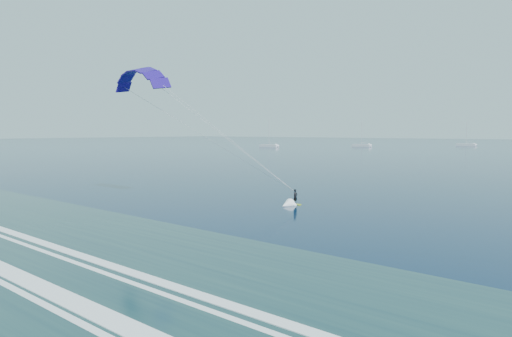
{
  "coord_description": "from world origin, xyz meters",
  "views": [
    {
      "loc": [
        22.81,
        -4.03,
        7.32
      ],
      "look_at": [
        -2.65,
        26.57,
        4.04
      ],
      "focal_mm": 32.0,
      "sensor_mm": 36.0,
      "label": 1
    }
  ],
  "objects_px": {
    "kitesurfer_rig": "(213,128)",
    "sailboat_0": "(269,146)",
    "sailboat_1": "(362,145)",
    "sailboat_2": "(466,145)"
  },
  "relations": [
    {
      "from": "kitesurfer_rig",
      "to": "sailboat_0",
      "type": "bearing_deg",
      "value": 126.09
    },
    {
      "from": "kitesurfer_rig",
      "to": "sailboat_1",
      "type": "relative_size",
      "value": 1.66
    },
    {
      "from": "sailboat_0",
      "to": "sailboat_1",
      "type": "bearing_deg",
      "value": 47.33
    },
    {
      "from": "kitesurfer_rig",
      "to": "sailboat_1",
      "type": "height_order",
      "value": "kitesurfer_rig"
    },
    {
      "from": "sailboat_1",
      "to": "sailboat_2",
      "type": "relative_size",
      "value": 1.05
    },
    {
      "from": "sailboat_2",
      "to": "sailboat_1",
      "type": "bearing_deg",
      "value": -129.66
    },
    {
      "from": "kitesurfer_rig",
      "to": "sailboat_1",
      "type": "bearing_deg",
      "value": 111.87
    },
    {
      "from": "kitesurfer_rig",
      "to": "sailboat_2",
      "type": "bearing_deg",
      "value": 98.5
    },
    {
      "from": "kitesurfer_rig",
      "to": "sailboat_2",
      "type": "height_order",
      "value": "kitesurfer_rig"
    },
    {
      "from": "kitesurfer_rig",
      "to": "sailboat_2",
      "type": "distance_m",
      "value": 208.62
    }
  ]
}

